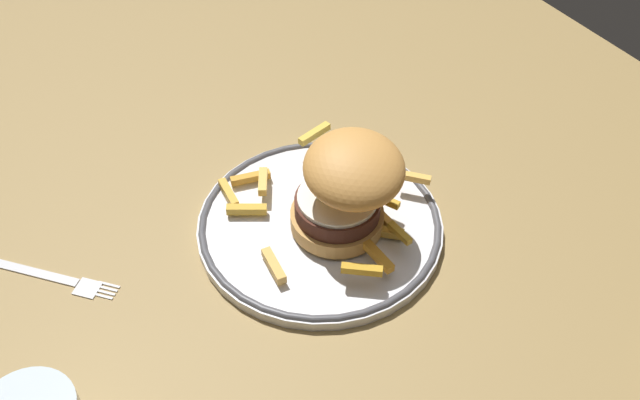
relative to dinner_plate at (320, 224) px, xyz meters
The scene contains 5 objects.
ground_plane 6.24cm from the dinner_plate, 153.85° to the left, with size 146.80×106.79×4.00cm, color olive.
dinner_plate is the anchor object (origin of this frame).
burger 6.89cm from the dinner_plate, 39.94° to the left, with size 13.75×13.41×11.45cm.
fries_pile 2.05cm from the dinner_plate, 120.59° to the left, with size 22.67×21.35×2.56cm.
fork 27.97cm from the dinner_plate, 106.33° to the right, with size 11.46×10.84×0.36cm.
Camera 1 is at (49.83, -28.93, 57.05)cm, focal length 39.41 mm.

